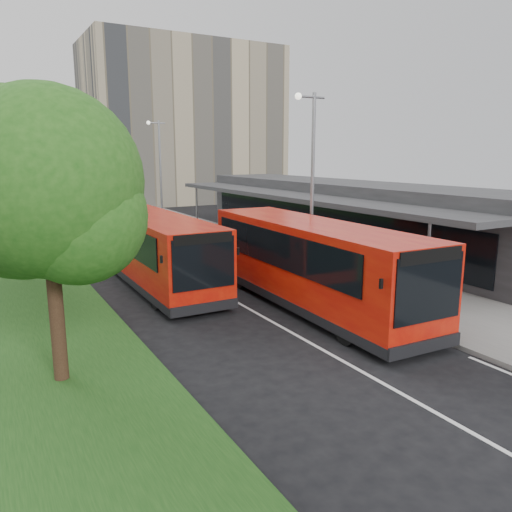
{
  "coord_description": "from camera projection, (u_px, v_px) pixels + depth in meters",
  "views": [
    {
      "loc": [
        -8.46,
        -15.6,
        5.64
      ],
      "look_at": [
        1.45,
        2.04,
        1.5
      ],
      "focal_mm": 35.0,
      "sensor_mm": 36.0,
      "label": 1
    }
  ],
  "objects": [
    {
      "name": "ground",
      "position": [
        249.0,
        309.0,
        18.51
      ],
      "size": [
        120.0,
        120.0,
        0.0
      ],
      "primitive_type": "plane",
      "color": "black",
      "rests_on": "ground"
    },
    {
      "name": "pavement",
      "position": [
        194.0,
        228.0,
        38.46
      ],
      "size": [
        5.0,
        80.0,
        0.15
      ],
      "primitive_type": "cube",
      "color": "slate",
      "rests_on": "ground"
    },
    {
      "name": "grass_verge",
      "position": [
        6.0,
        242.0,
        32.23
      ],
      "size": [
        5.0,
        80.0,
        0.1
      ],
      "primitive_type": "cube",
      "color": "#1A4215",
      "rests_on": "ground"
    },
    {
      "name": "lane_centre_line",
      "position": [
        135.0,
        246.0,
        31.32
      ],
      "size": [
        0.12,
        70.0,
        0.01
      ],
      "primitive_type": "cube",
      "color": "silver",
      "rests_on": "ground"
    },
    {
      "name": "kerb_dashes",
      "position": [
        164.0,
        233.0,
        36.32
      ],
      "size": [
        0.12,
        56.0,
        0.01
      ],
      "color": "silver",
      "rests_on": "ground"
    },
    {
      "name": "office_block",
      "position": [
        184.0,
        125.0,
        59.3
      ],
      "size": [
        22.0,
        12.0,
        18.0
      ],
      "primitive_type": "cube",
      "color": "tan",
      "rests_on": "ground"
    },
    {
      "name": "station_building",
      "position": [
        343.0,
        215.0,
        30.14
      ],
      "size": [
        7.7,
        26.0,
        4.0
      ],
      "color": "#2B2B2D",
      "rests_on": "ground"
    },
    {
      "name": "tree_near",
      "position": [
        46.0,
        195.0,
        11.69
      ],
      "size": [
        4.54,
        4.54,
        7.27
      ],
      "color": "#321D14",
      "rests_on": "ground"
    },
    {
      "name": "tree_mid",
      "position": [
        9.0,
        156.0,
        21.77
      ],
      "size": [
        5.36,
        5.36,
        8.61
      ],
      "color": "#321D14",
      "rests_on": "ground"
    },
    {
      "name": "lamp_post_near",
      "position": [
        311.0,
        176.0,
        21.25
      ],
      "size": [
        1.44,
        0.28,
        8.0
      ],
      "color": "gray",
      "rests_on": "pavement"
    },
    {
      "name": "lamp_post_far",
      "position": [
        159.0,
        166.0,
        38.33
      ],
      "size": [
        1.44,
        0.28,
        8.0
      ],
      "color": "gray",
      "rests_on": "pavement"
    },
    {
      "name": "bus_main",
      "position": [
        312.0,
        265.0,
        18.41
      ],
      "size": [
        3.22,
        11.38,
        3.2
      ],
      "rotation": [
        0.0,
        0.0,
        -0.03
      ],
      "color": "red",
      "rests_on": "ground"
    },
    {
      "name": "bus_second",
      "position": [
        155.0,
        250.0,
        21.65
      ],
      "size": [
        2.92,
        10.79,
        3.05
      ],
      "rotation": [
        0.0,
        0.0,
        -0.0
      ],
      "color": "red",
      "rests_on": "ground"
    },
    {
      "name": "litter_bin",
      "position": [
        258.0,
        241.0,
        29.25
      ],
      "size": [
        0.66,
        0.66,
        0.99
      ],
      "primitive_type": "cylinder",
      "rotation": [
        0.0,
        0.0,
        -0.22
      ],
      "color": "#3E2519",
      "rests_on": "pavement"
    },
    {
      "name": "bollard",
      "position": [
        185.0,
        225.0,
        36.28
      ],
      "size": [
        0.18,
        0.18,
        0.91
      ],
      "primitive_type": "cylinder",
      "rotation": [
        0.0,
        0.0,
        -0.25
      ],
      "color": "yellow",
      "rests_on": "pavement"
    },
    {
      "name": "car_near",
      "position": [
        91.0,
        204.0,
        51.34
      ],
      "size": [
        2.56,
        4.08,
        1.29
      ],
      "primitive_type": "imported",
      "rotation": [
        0.0,
        0.0,
        0.29
      ],
      "color": "#530B0E",
      "rests_on": "ground"
    },
    {
      "name": "car_far",
      "position": [
        49.0,
        200.0,
        55.56
      ],
      "size": [
        1.85,
        4.22,
        1.35
      ],
      "primitive_type": "imported",
      "rotation": [
        0.0,
        0.0,
        0.11
      ],
      "color": "navy",
      "rests_on": "ground"
    }
  ]
}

